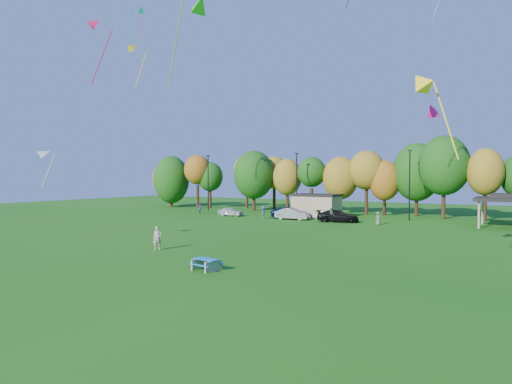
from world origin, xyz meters
The scene contains 21 objects.
ground centered at (0.00, 0.00, 0.00)m, with size 160.00×160.00×0.00m, color #19600F.
tree_line centered at (-1.03, 45.51, 5.91)m, with size 93.57×10.55×11.15m.
lamp_posts centered at (2.00, 40.00, 4.90)m, with size 64.50×0.25×9.09m.
utility_building centered at (-10.00, 38.00, 1.64)m, with size 6.30×4.30×3.25m.
picnic_table centered at (-1.84, 1.71, 0.42)m, with size 1.88×1.65×0.72m.
kite_flyer centered at (-9.71, 5.96, 0.92)m, with size 0.67×0.44×1.84m, color #CBB098.
car_a centered at (-21.54, 33.93, 0.63)m, with size 1.48×3.68×1.25m, color silver.
car_b centered at (-11.49, 33.45, 0.75)m, with size 1.58×4.54×1.50m, color #959599.
car_c centered at (-12.50, 35.12, 0.75)m, with size 2.49×5.39×1.50m, color #0D1E53.
car_d centered at (-5.21, 33.39, 0.75)m, with size 2.10×5.16×1.50m, color black.
far_person_0 centered at (-5.77, 32.57, 0.90)m, with size 1.05×0.44×1.80m, color #587849.
far_person_3 centered at (-28.05, 35.30, 0.82)m, with size 0.80×0.62×1.65m, color #4E4395.
far_person_4 centered at (-15.59, 32.87, 0.80)m, with size 1.03×0.59×1.60m, color #445095.
far_person_5 centered at (0.01, 32.71, 0.78)m, with size 0.76×0.49×1.56m, color #607D55.
kite_1 centered at (-8.74, 10.07, 19.88)m, with size 4.49×2.33×7.56m.
kite_8 centered at (-20.98, 9.90, 20.23)m, with size 2.42×3.39×6.28m.
kite_9 centered at (-25.60, 19.29, 20.92)m, with size 1.34×3.22×5.39m.
kite_10 centered at (-18.58, 2.63, 7.46)m, with size 1.70×1.93×3.40m.
kite_11 centered at (-24.44, 19.38, 25.25)m, with size 2.38×2.10×4.39m.
kite_12 centered at (9.31, 7.91, 11.22)m, with size 3.25×2.14×5.49m.
kite_13 centered at (9.63, 9.93, 9.86)m, with size 1.29×1.49×1.25m.
Camera 1 is at (14.65, -20.40, 5.72)m, focal length 32.00 mm.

